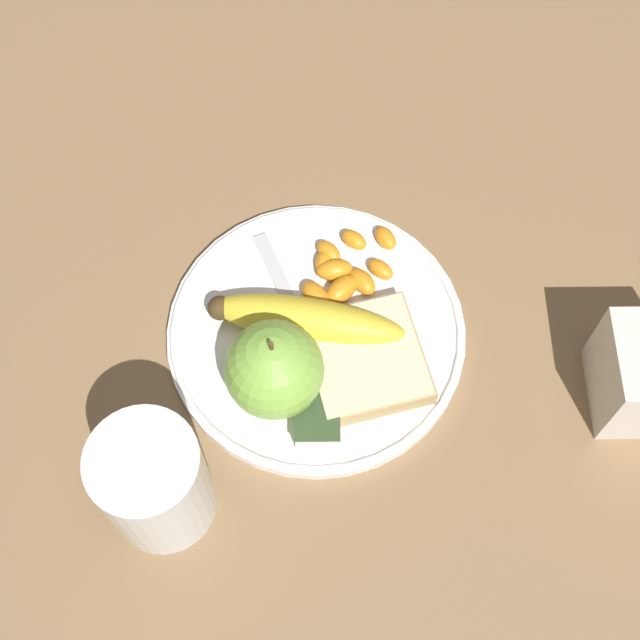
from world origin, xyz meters
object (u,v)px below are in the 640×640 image
Objects in this scene: plate at (320,332)px; juice_glass at (159,484)px; banana at (309,321)px; bread_slice at (369,359)px; jam_packet at (324,419)px; apple at (278,369)px; fork at (308,334)px.

plate is 0.20m from juice_glass.
juice_glass is at bearing -37.71° from banana.
bread_slice is at bearing 51.18° from plate.
juice_glass is 0.14m from jam_packet.
apple is at bearing -130.28° from jam_packet.
banana is 0.06m from bread_slice.
juice_glass is 0.13m from apple.
juice_glass is 1.25× the size of apple.
banana is at bearing 142.29° from juice_glass.
plate is at bearing 91.33° from fork.
banana is at bearing 141.46° from fork.
banana is 1.44× the size of bread_slice.
apple reaches higher than bread_slice.
plate is 2.17× the size of bread_slice.
banana is (-0.15, 0.11, -0.02)m from juice_glass.
jam_packet is (0.09, 0.01, -0.01)m from banana.
fork is (-0.05, 0.02, -0.04)m from apple.
juice_glass is at bearing -63.63° from jam_packet.
apple is (0.05, -0.03, 0.04)m from plate.
juice_glass is 0.19m from fork.
banana is at bearing -171.90° from jam_packet.
apple is at bearing -47.72° from fork.
juice_glass is 0.94× the size of bread_slice.
plate is 0.09m from jam_packet.
bread_slice is 0.06m from fork.
banana reaches higher than fork.
fork is at bearing -16.31° from banana.
plate is 0.03m from banana.
fork is at bearing -66.45° from plate.
jam_packet is at bearing 116.37° from juice_glass.
banana is at bearing -83.66° from plate.
apple is 0.06m from jam_packet.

